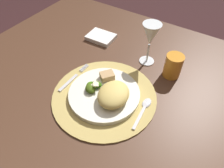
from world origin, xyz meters
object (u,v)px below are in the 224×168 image
amber_tumbler (173,66)px  dinner_plate (104,94)px  dining_table (128,115)px  fork (73,79)px  spoon (144,108)px  wine_glass (151,36)px  napkin (101,37)px

amber_tumbler → dinner_plate: bearing=-123.9°
dining_table → amber_tumbler: amber_tumbler is taller
dinner_plate → fork: size_ratio=1.49×
fork → amber_tumbler: (0.30, 0.23, 0.04)m
dining_table → spoon: size_ratio=10.30×
wine_glass → amber_tumbler: bearing=-10.5°
dinner_plate → amber_tumbler: size_ratio=2.69×
wine_glass → dinner_plate: bearing=-99.2°
dinner_plate → wine_glass: 0.28m
wine_glass → dining_table: bearing=-81.8°
amber_tumbler → fork: bearing=-142.7°
spoon → amber_tumbler: bearing=86.6°
dining_table → wine_glass: bearing=98.2°
napkin → wine_glass: (0.25, -0.03, 0.11)m
dining_table → dinner_plate: dinner_plate is taller
spoon → dinner_plate: bearing=-169.4°
amber_tumbler → wine_glass: bearing=169.5°
dining_table → napkin: size_ratio=11.61×
dining_table → wine_glass: 0.33m
napkin → dinner_plate: bearing=-53.3°
fork → dining_table: bearing=18.1°
wine_glass → amber_tumbler: size_ratio=1.89×
dining_table → amber_tumbler: size_ratio=15.41×
fork → napkin: (-0.06, 0.28, 0.00)m
dining_table → wine_glass: size_ratio=8.17×
dining_table → dinner_plate: bearing=-132.8°
napkin → wine_glass: 0.28m
dinner_plate → napkin: bearing=126.7°
fork → spoon: bearing=4.8°
dinner_plate → fork: dinner_plate is taller
dinner_plate → spoon: (0.14, 0.03, -0.01)m
dinner_plate → amber_tumbler: (0.16, 0.23, 0.03)m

